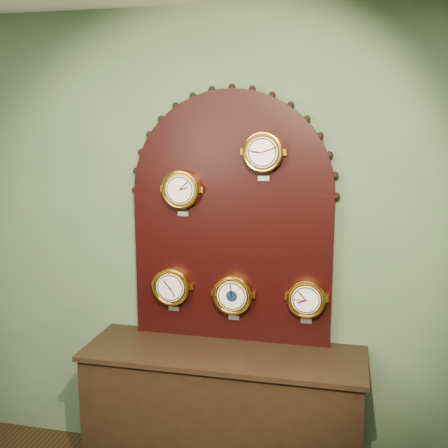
% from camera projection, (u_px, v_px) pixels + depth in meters
% --- Properties ---
extents(wall_back, '(4.00, 0.00, 4.00)m').
position_uv_depth(wall_back, '(233.00, 246.00, 3.41)').
color(wall_back, '#455A3E').
rests_on(wall_back, ground).
extents(shop_counter, '(1.60, 0.50, 0.80)m').
position_uv_depth(shop_counter, '(223.00, 419.00, 3.34)').
color(shop_counter, black).
rests_on(shop_counter, ground_plane).
extents(display_board, '(1.26, 0.06, 1.53)m').
position_uv_depth(display_board, '(232.00, 210.00, 3.32)').
color(display_board, black).
rests_on(display_board, shop_counter).
extents(roman_clock, '(0.23, 0.08, 0.28)m').
position_uv_depth(roman_clock, '(181.00, 189.00, 3.30)').
color(roman_clock, gold).
rests_on(roman_clock, display_board).
extents(arabic_clock, '(0.23, 0.08, 0.28)m').
position_uv_depth(arabic_clock, '(263.00, 152.00, 3.15)').
color(arabic_clock, gold).
rests_on(arabic_clock, display_board).
extents(hygrometer, '(0.23, 0.08, 0.28)m').
position_uv_depth(hygrometer, '(172.00, 286.00, 3.42)').
color(hygrometer, gold).
rests_on(hygrometer, display_board).
extents(barometer, '(0.24, 0.08, 0.29)m').
position_uv_depth(barometer, '(233.00, 295.00, 3.34)').
color(barometer, gold).
rests_on(barometer, display_board).
extents(tide_clock, '(0.22, 0.08, 0.28)m').
position_uv_depth(tide_clock, '(306.00, 299.00, 3.25)').
color(tide_clock, gold).
rests_on(tide_clock, display_board).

